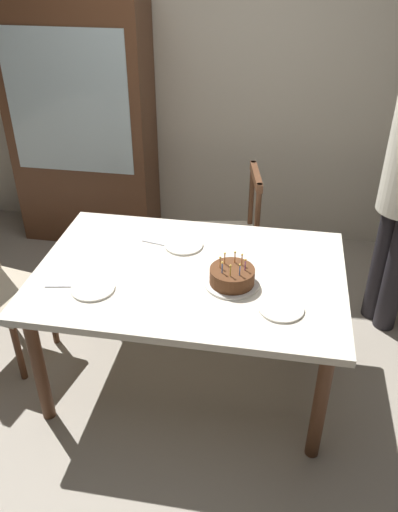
# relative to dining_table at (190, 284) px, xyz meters

# --- Properties ---
(ground) EXTENTS (6.40, 6.40, 0.00)m
(ground) POSITION_rel_dining_table_xyz_m (0.00, 0.00, -0.67)
(ground) COLOR #9E9384
(back_wall) EXTENTS (6.40, 0.10, 2.60)m
(back_wall) POSITION_rel_dining_table_xyz_m (0.00, 1.85, 0.63)
(back_wall) COLOR beige
(back_wall) RESTS_ON ground
(dining_table) EXTENTS (1.63, 1.09, 0.75)m
(dining_table) POSITION_rel_dining_table_xyz_m (0.00, 0.00, 0.00)
(dining_table) COLOR silver
(dining_table) RESTS_ON ground
(birthday_cake) EXTENTS (0.28, 0.28, 0.16)m
(birthday_cake) POSITION_rel_dining_table_xyz_m (0.23, -0.08, 0.13)
(birthday_cake) COLOR silver
(birthday_cake) RESTS_ON dining_table
(plate_near_celebrant) EXTENTS (0.22, 0.22, 0.01)m
(plate_near_celebrant) POSITION_rel_dining_table_xyz_m (-0.45, -0.25, 0.09)
(plate_near_celebrant) COLOR silver
(plate_near_celebrant) RESTS_ON dining_table
(plate_far_side) EXTENTS (0.22, 0.22, 0.01)m
(plate_far_side) POSITION_rel_dining_table_xyz_m (-0.08, 0.25, 0.09)
(plate_far_side) COLOR silver
(plate_far_side) RESTS_ON dining_table
(plate_near_guest) EXTENTS (0.22, 0.22, 0.01)m
(plate_near_guest) POSITION_rel_dining_table_xyz_m (0.49, -0.25, 0.09)
(plate_near_guest) COLOR silver
(plate_near_guest) RESTS_ON dining_table
(fork_near_celebrant) EXTENTS (0.18, 0.05, 0.01)m
(fork_near_celebrant) POSITION_rel_dining_table_xyz_m (-0.61, -0.25, 0.08)
(fork_near_celebrant) COLOR silver
(fork_near_celebrant) RESTS_ON dining_table
(fork_far_side) EXTENTS (0.18, 0.05, 0.01)m
(fork_far_side) POSITION_rel_dining_table_xyz_m (-0.24, 0.24, 0.08)
(fork_far_side) COLOR silver
(fork_far_side) RESTS_ON dining_table
(chair_spindle_back) EXTENTS (0.52, 0.52, 0.95)m
(chair_spindle_back) POSITION_rel_dining_table_xyz_m (0.10, 0.87, -0.21)
(chair_spindle_back) COLOR beige
(chair_spindle_back) RESTS_ON ground
(china_cabinet) EXTENTS (1.10, 0.45, 1.90)m
(china_cabinet) POSITION_rel_dining_table_xyz_m (-1.16, 1.56, 0.28)
(china_cabinet) COLOR #56331E
(china_cabinet) RESTS_ON ground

